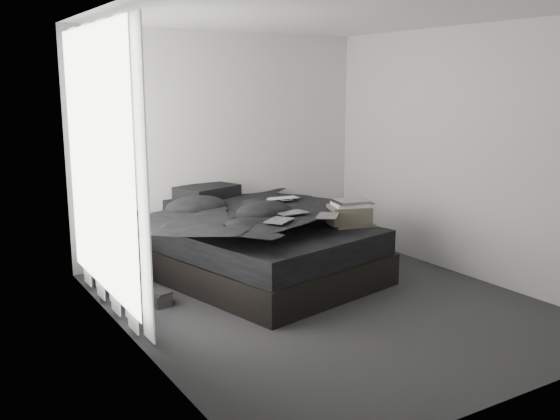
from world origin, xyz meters
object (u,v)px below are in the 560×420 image
bed (258,263)px  box_lower (349,262)px  laptop (284,192)px  side_stand (116,249)px

bed → box_lower: size_ratio=5.15×
box_lower → bed: bearing=148.4°
bed → box_lower: (0.82, -0.50, 0.01)m
bed → box_lower: bearing=-43.9°
bed → laptop: bearing=7.5°
laptop → side_stand: (-1.78, 0.29, -0.46)m
bed → side_stand: side_stand is taller
side_stand → box_lower: bearing=-23.2°
side_stand → box_lower: (2.19, -0.94, -0.23)m
laptop → box_lower: laptop is taller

